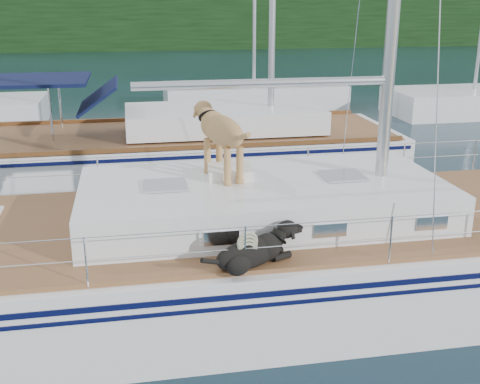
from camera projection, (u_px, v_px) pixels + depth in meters
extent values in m
plane|color=black|center=(210.00, 299.00, 9.06)|extent=(120.00, 120.00, 0.00)
cube|color=black|center=(137.00, 13.00, 50.19)|extent=(90.00, 3.00, 6.00)
cube|color=#595147|center=(138.00, 41.00, 52.06)|extent=(92.00, 1.00, 1.20)
cube|color=white|center=(209.00, 268.00, 8.90)|extent=(12.00, 3.80, 1.40)
cube|color=brown|center=(209.00, 223.00, 8.67)|extent=(11.52, 3.50, 0.06)
cube|color=white|center=(263.00, 199.00, 8.72)|extent=(5.20, 2.50, 0.55)
cylinder|color=silver|center=(264.00, 83.00, 8.20)|extent=(3.60, 0.12, 0.12)
cylinder|color=silver|center=(228.00, 228.00, 6.86)|extent=(10.56, 0.01, 0.01)
cylinder|color=silver|center=(194.00, 153.00, 10.13)|extent=(10.56, 0.01, 0.01)
cube|color=#1D2DB7|center=(125.00, 196.00, 9.66)|extent=(0.71, 0.59, 0.05)
cube|color=white|center=(230.00, 172.00, 8.78)|extent=(0.67, 0.57, 0.16)
torus|color=#B8B392|center=(247.00, 242.00, 6.98)|extent=(0.34, 0.17, 0.33)
cube|color=white|center=(177.00, 159.00, 15.04)|extent=(11.00, 3.50, 1.30)
cube|color=brown|center=(176.00, 134.00, 14.84)|extent=(10.56, 3.29, 0.06)
cube|color=white|center=(224.00, 118.00, 14.94)|extent=(4.80, 2.30, 0.55)
cube|color=#0E153B|center=(35.00, 80.00, 13.85)|extent=(2.40, 2.30, 0.08)
cube|color=white|center=(254.00, 97.00, 24.58)|extent=(7.20, 3.00, 1.10)
cube|color=white|center=(473.00, 104.00, 23.16)|extent=(6.40, 3.00, 1.10)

